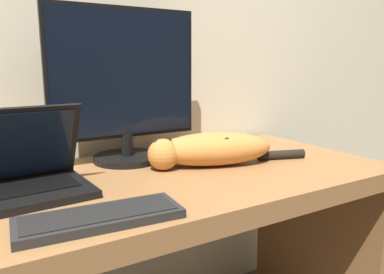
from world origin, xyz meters
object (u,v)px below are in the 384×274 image
Objects in this scene: laptop at (21,178)px; external_keyboard at (100,217)px; cat at (210,149)px; monitor at (125,87)px.

laptop is 0.95× the size of external_keyboard.
cat is at bearing 34.01° from external_keyboard.
cat is at bearing -4.65° from laptop.
external_keyboard is at bearing -117.57° from monitor.
monitor reaches higher than cat.
monitor is 0.47m from laptop.
cat is (0.21, -0.21, -0.20)m from monitor.
monitor is at bearing 66.65° from external_keyboard.
monitor is 0.58m from external_keyboard.
cat is (0.46, 0.26, 0.05)m from external_keyboard.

